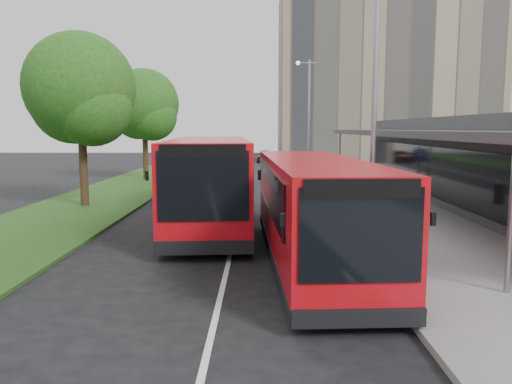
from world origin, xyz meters
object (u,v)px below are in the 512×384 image
Objects in this scene: lamp_post_far at (308,111)px; car_near at (265,156)px; lamp_post_near at (372,87)px; bus_second at (211,181)px; tree_mid at (80,95)px; car_far at (237,154)px; bus_main at (314,210)px; tree_far at (144,108)px; litter_bin at (359,194)px; bollard at (334,174)px.

lamp_post_far is 18.06m from car_near.
lamp_post_near is 6.78m from bus_second.
tree_mid is 1.97× the size of car_near.
tree_mid is 34.34m from car_far.
car_far is (-3.96, 42.92, -0.75)m from bus_main.
lamp_post_far is (11.13, 0.95, -0.13)m from tree_far.
tree_far is (0.00, 12.00, -0.10)m from tree_mid.
bus_second is at bearing -109.60° from car_far.
car_near is (-2.78, 37.38, -4.06)m from lamp_post_near.
car_far is at bearing 87.40° from bus_second.
car_far is at bearing 101.89° from litter_bin.
car_far is at bearing 76.31° from tree_far.
tree_far is 22.06m from lamp_post_near.
tree_far reaches higher than car_far.
lamp_post_far is at bearing 90.00° from lamp_post_near.
bollard is at bearing -68.93° from lamp_post_far.
lamp_post_far is at bearing 95.32° from litter_bin.
bollard is (1.36, 16.48, -4.06)m from lamp_post_near.
car_far is at bearing 98.18° from lamp_post_near.
lamp_post_near is at bearing -82.59° from car_near.
tree_far is 1.93× the size of car_near.
bus_second is at bearing -115.93° from bollard.
tree_mid is 8.75× the size of litter_bin.
bus_second is at bearing 117.68° from bus_main.
lamp_post_far is (0.00, 20.00, 0.00)m from lamp_post_near.
litter_bin is 34.11m from car_far.
bus_second is (-5.10, -16.81, -3.11)m from lamp_post_far.
lamp_post_near is 1.00× the size of lamp_post_far.
tree_far is 0.94× the size of lamp_post_near.
bus_second reaches higher than car_far.
tree_far is 8.57× the size of litter_bin.
bollard is 21.31m from car_near.
car_far is at bearing 105.77° from lamp_post_far.
lamp_post_far is at bearing 49.32° from tree_mid.
car_near is (-2.78, 17.38, -4.06)m from lamp_post_far.
car_near is at bearing 101.19° from bollard.
litter_bin is 0.23× the size of car_near.
car_far is at bearing 81.09° from tree_mid.
bus_second is 14.80m from bollard.
lamp_post_far is 13.37m from litter_bin.
tree_mid is 0.96× the size of lamp_post_near.
tree_mid is at bearing -178.66° from litter_bin.
tree_mid is 13.06m from litter_bin.
lamp_post_far is at bearing 111.07° from bollard.
car_near is at bearing 65.51° from tree_far.
lamp_post_near reaches higher than bus_main.
lamp_post_far reaches higher than car_near.
car_far reaches higher than bollard.
car_near is (8.35, 18.33, -4.18)m from tree_far.
bus_second is 37.54m from car_far.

